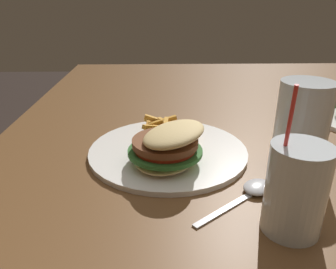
% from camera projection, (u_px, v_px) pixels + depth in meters
% --- Properties ---
extents(dining_table, '(1.60, 1.26, 0.75)m').
position_uv_depth(dining_table, '(267.00, 172.00, 0.80)').
color(dining_table, brown).
rests_on(dining_table, ground_plane).
extents(meal_plate_near, '(0.32, 0.32, 0.09)m').
position_uv_depth(meal_plate_near, '(168.00, 147.00, 0.63)').
color(meal_plate_near, white).
rests_on(meal_plate_near, dining_table).
extents(beer_glass, '(0.09, 0.09, 0.16)m').
position_uv_depth(beer_glass, '(301.00, 128.00, 0.59)').
color(beer_glass, silver).
rests_on(beer_glass, dining_table).
extents(juice_glass, '(0.08, 0.08, 0.21)m').
position_uv_depth(juice_glass, '(295.00, 191.00, 0.43)').
color(juice_glass, silver).
rests_on(juice_glass, dining_table).
extents(spoon, '(0.13, 0.15, 0.02)m').
position_uv_depth(spoon, '(255.00, 189.00, 0.53)').
color(spoon, silver).
rests_on(spoon, dining_table).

